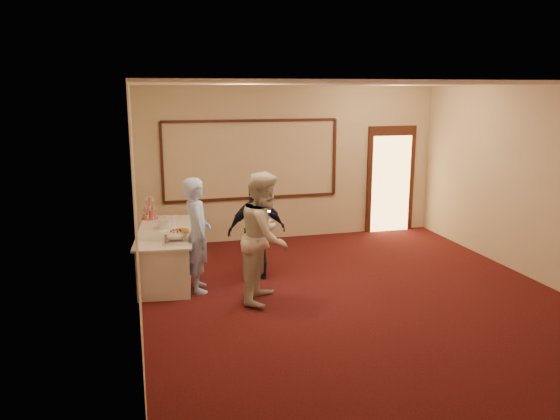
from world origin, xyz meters
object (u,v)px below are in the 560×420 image
(pavlova_tray, at_px, (176,237))
(woman, at_px, (265,237))
(tart, at_px, (181,232))
(guest, at_px, (257,231))
(cupcake_stand, at_px, (150,210))
(plate_stack_b, at_px, (171,221))
(plate_stack_a, at_px, (165,224))
(man, at_px, (197,235))
(buffet_table, at_px, (166,254))

(pavlova_tray, distance_m, woman, 1.32)
(woman, bearing_deg, tart, 71.95)
(woman, bearing_deg, pavlova_tray, 90.07)
(pavlova_tray, height_order, guest, guest)
(cupcake_stand, height_order, plate_stack_b, cupcake_stand)
(plate_stack_a, bearing_deg, pavlova_tray, -81.72)
(man, xyz_separation_m, woman, (0.87, -0.60, 0.07))
(cupcake_stand, height_order, guest, guest)
(guest, bearing_deg, buffet_table, -17.33)
(pavlova_tray, relative_size, woman, 0.26)
(man, distance_m, guest, 0.99)
(plate_stack_b, height_order, man, man)
(buffet_table, height_order, cupcake_stand, cupcake_stand)
(plate_stack_a, relative_size, woman, 0.11)
(cupcake_stand, xyz_separation_m, tart, (0.43, -1.14, -0.12))
(plate_stack_a, distance_m, man, 0.89)
(plate_stack_a, height_order, man, man)
(man, bearing_deg, tart, 23.72)
(cupcake_stand, distance_m, man, 1.71)
(pavlova_tray, relative_size, tart, 1.67)
(man, relative_size, guest, 1.10)
(buffet_table, height_order, guest, guest)
(man, bearing_deg, woman, -124.42)
(plate_stack_b, bearing_deg, guest, -28.08)
(plate_stack_b, xyz_separation_m, tart, (0.12, -0.50, -0.05))
(plate_stack_a, bearing_deg, plate_stack_b, 58.54)
(plate_stack_b, xyz_separation_m, guest, (1.27, -0.68, -0.07))
(pavlova_tray, distance_m, tart, 0.48)
(pavlova_tray, relative_size, plate_stack_a, 2.37)
(pavlova_tray, distance_m, cupcake_stand, 1.64)
(man, distance_m, woman, 1.06)
(buffet_table, relative_size, guest, 1.43)
(pavlova_tray, bearing_deg, plate_stack_b, 90.49)
(buffet_table, relative_size, cupcake_stand, 5.40)
(buffet_table, height_order, pavlova_tray, pavlova_tray)
(pavlova_tray, height_order, man, man)
(plate_stack_b, relative_size, guest, 0.13)
(plate_stack_b, bearing_deg, pavlova_tray, -89.51)
(cupcake_stand, bearing_deg, plate_stack_b, -63.76)
(buffet_table, xyz_separation_m, plate_stack_a, (0.00, 0.08, 0.47))
(cupcake_stand, distance_m, guest, 2.06)
(plate_stack_a, height_order, plate_stack_b, plate_stack_a)
(guest, bearing_deg, plate_stack_a, -20.34)
(buffet_table, height_order, tart, tart)
(man, bearing_deg, buffet_table, 31.50)
(woman, bearing_deg, cupcake_stand, 60.93)
(pavlova_tray, bearing_deg, woman, -26.42)
(buffet_table, relative_size, pavlova_tray, 4.69)
(cupcake_stand, xyz_separation_m, plate_stack_a, (0.21, -0.81, -0.06))
(buffet_table, height_order, plate_stack_b, plate_stack_b)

